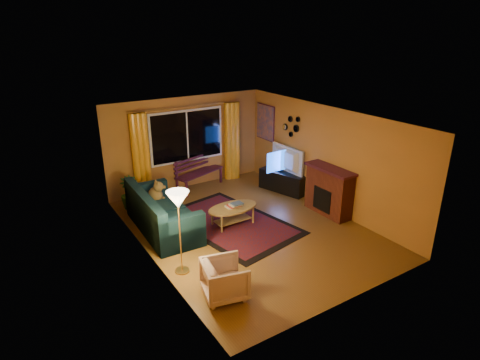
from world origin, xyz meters
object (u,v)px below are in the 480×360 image
armchair (225,278)px  tv_console (283,181)px  bench (200,180)px  floor_lamp (180,233)px  sofa (163,210)px  coffee_table (233,216)px

armchair → tv_console: armchair is taller
bench → tv_console: size_ratio=1.14×
armchair → tv_console: bearing=-36.3°
bench → floor_lamp: bearing=-140.7°
armchair → floor_lamp: (-0.31, 1.03, 0.45)m
sofa → bench: bearing=45.9°
sofa → armchair: (-0.04, -2.76, -0.11)m
bench → sofa: (-1.78, -1.73, 0.24)m
floor_lamp → coffee_table: floor_lamp is taller
bench → coffee_table: (-0.37, -2.36, -0.01)m
coffee_table → tv_console: size_ratio=0.90×
armchair → tv_console: (3.63, 3.07, -0.08)m
sofa → armchair: bearing=-89.1°
bench → tv_console: bearing=-56.8°
floor_lamp → armchair: bearing=-73.2°
sofa → floor_lamp: (-0.35, -1.72, 0.34)m
armchair → coffee_table: armchair is taller
coffee_table → tv_console: bearing=23.5°
bench → armchair: (-1.82, -4.48, 0.13)m
floor_lamp → tv_console: 4.47m
tv_console → coffee_table: bearing=-173.2°
bench → tv_console: (1.82, -1.41, 0.05)m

